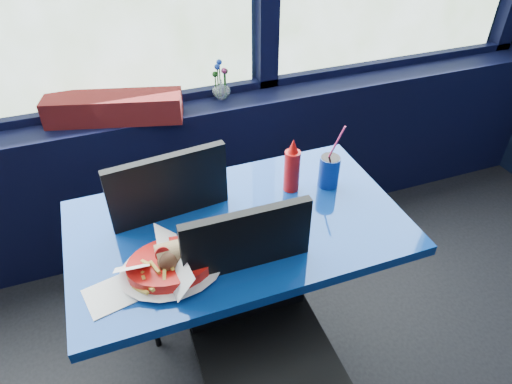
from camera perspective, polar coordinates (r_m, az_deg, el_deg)
name	(u,v)px	position (r m, az deg, el deg)	size (l,w,h in m)	color
window_sill	(134,183)	(2.51, -14.95, 1.15)	(5.00, 0.26, 0.80)	black
near_table	(239,258)	(1.78, -2.12, -8.25)	(1.20, 0.70, 0.75)	black
chair_near_front	(261,330)	(1.58, 0.64, -16.85)	(0.44, 0.45, 0.97)	black
chair_near_back	(174,226)	(1.93, -10.19, -4.23)	(0.50, 0.50, 1.00)	black
planter_box	(114,108)	(2.24, -17.32, 10.01)	(0.62, 0.16, 0.12)	maroon
flower_vase	(221,87)	(2.36, -4.38, 12.96)	(0.12, 0.12, 0.20)	silver
food_basket	(173,262)	(1.48, -10.33, -8.61)	(0.37, 0.37, 0.11)	red
ketchup_bottle	(292,168)	(1.75, 4.52, 3.03)	(0.06, 0.06, 0.23)	red
soda_cup	(329,171)	(1.81, 9.13, 2.67)	(0.08, 0.08, 0.27)	navy
napkin	(109,296)	(1.49, -17.94, -12.28)	(0.13, 0.13, 0.00)	white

